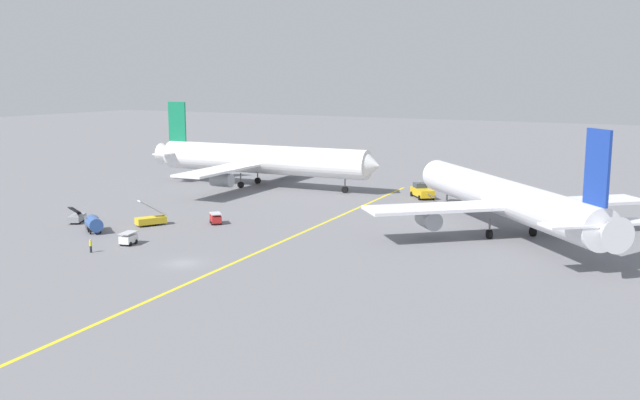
{
  "coord_description": "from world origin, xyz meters",
  "views": [
    {
      "loc": [
        56.66,
        -66.29,
        22.64
      ],
      "look_at": [
        3.54,
        27.92,
        4.0
      ],
      "focal_mm": 40.39,
      "sensor_mm": 36.0,
      "label": 1
    }
  ],
  "objects_px": {
    "airliner_at_gate_left": "(261,160)",
    "ground_crew_wing_walker_right": "(91,246)",
    "pushback_tug": "(422,191)",
    "gse_baggage_cart_near_cluster": "(216,218)",
    "gse_fuel_bowser_stubby": "(93,223)",
    "gse_stair_truck_yellow": "(151,219)",
    "gse_baggage_cart_trailing": "(128,238)",
    "gse_belt_loader_portside": "(77,217)",
    "airliner_being_pushed": "(503,198)"
  },
  "relations": [
    {
      "from": "gse_baggage_cart_near_cluster",
      "to": "ground_crew_wing_walker_right",
      "type": "bearing_deg",
      "value": -97.15
    },
    {
      "from": "airliner_at_gate_left",
      "to": "airliner_being_pushed",
      "type": "relative_size",
      "value": 1.2
    },
    {
      "from": "gse_fuel_bowser_stubby",
      "to": "gse_baggage_cart_trailing",
      "type": "bearing_deg",
      "value": -18.44
    },
    {
      "from": "gse_baggage_cart_trailing",
      "to": "gse_stair_truck_yellow",
      "type": "bearing_deg",
      "value": 118.95
    },
    {
      "from": "pushback_tug",
      "to": "gse_stair_truck_yellow",
      "type": "bearing_deg",
      "value": -121.17
    },
    {
      "from": "pushback_tug",
      "to": "gse_fuel_bowser_stubby",
      "type": "xyz_separation_m",
      "value": [
        -30.91,
        -52.28,
        0.06
      ]
    },
    {
      "from": "gse_belt_loader_portside",
      "to": "gse_baggage_cart_trailing",
      "type": "bearing_deg",
      "value": -21.83
    },
    {
      "from": "pushback_tug",
      "to": "gse_baggage_cart_near_cluster",
      "type": "bearing_deg",
      "value": -116.07
    },
    {
      "from": "airliner_at_gate_left",
      "to": "gse_baggage_cart_near_cluster",
      "type": "relative_size",
      "value": 16.97
    },
    {
      "from": "gse_baggage_cart_trailing",
      "to": "ground_crew_wing_walker_right",
      "type": "bearing_deg",
      "value": -100.69
    },
    {
      "from": "airliner_being_pushed",
      "to": "pushback_tug",
      "type": "bearing_deg",
      "value": 132.65
    },
    {
      "from": "airliner_being_pushed",
      "to": "gse_belt_loader_portside",
      "type": "bearing_deg",
      "value": -157.43
    },
    {
      "from": "pushback_tug",
      "to": "airliner_at_gate_left",
      "type": "bearing_deg",
      "value": -174.32
    },
    {
      "from": "gse_belt_loader_portside",
      "to": "gse_baggage_cart_trailing",
      "type": "xyz_separation_m",
      "value": [
        17.89,
        -7.17,
        0.04
      ]
    },
    {
      "from": "airliner_being_pushed",
      "to": "gse_belt_loader_portside",
      "type": "xyz_separation_m",
      "value": [
        -60.21,
        -25.03,
        -4.44
      ]
    },
    {
      "from": "airliner_being_pushed",
      "to": "ground_crew_wing_walker_right",
      "type": "bearing_deg",
      "value": -138.87
    },
    {
      "from": "pushback_tug",
      "to": "gse_baggage_cart_near_cluster",
      "type": "height_order",
      "value": "pushback_tug"
    },
    {
      "from": "pushback_tug",
      "to": "gse_fuel_bowser_stubby",
      "type": "distance_m",
      "value": 60.73
    },
    {
      "from": "airliner_being_pushed",
      "to": "gse_baggage_cart_near_cluster",
      "type": "distance_m",
      "value": 43.52
    },
    {
      "from": "gse_belt_loader_portside",
      "to": "gse_baggage_cart_trailing",
      "type": "relative_size",
      "value": 1.61
    },
    {
      "from": "airliner_being_pushed",
      "to": "gse_fuel_bowser_stubby",
      "type": "relative_size",
      "value": 8.48
    },
    {
      "from": "airliner_being_pushed",
      "to": "gse_stair_truck_yellow",
      "type": "bearing_deg",
      "value": -156.63
    },
    {
      "from": "airliner_at_gate_left",
      "to": "gse_belt_loader_portside",
      "type": "relative_size",
      "value": 10.65
    },
    {
      "from": "airliner_being_pushed",
      "to": "ground_crew_wing_walker_right",
      "type": "relative_size",
      "value": 24.83
    },
    {
      "from": "ground_crew_wing_walker_right",
      "to": "pushback_tug",
      "type": "bearing_deg",
      "value": 70.48
    },
    {
      "from": "airliner_at_gate_left",
      "to": "ground_crew_wing_walker_right",
      "type": "bearing_deg",
      "value": -77.91
    },
    {
      "from": "gse_stair_truck_yellow",
      "to": "gse_fuel_bowser_stubby",
      "type": "distance_m",
      "value": 8.79
    },
    {
      "from": "airliner_being_pushed",
      "to": "gse_baggage_cart_trailing",
      "type": "distance_m",
      "value": 53.36
    },
    {
      "from": "gse_fuel_bowser_stubby",
      "to": "gse_baggage_cart_near_cluster",
      "type": "bearing_deg",
      "value": 48.61
    },
    {
      "from": "gse_baggage_cart_trailing",
      "to": "gse_fuel_bowser_stubby",
      "type": "bearing_deg",
      "value": 161.56
    },
    {
      "from": "airliner_at_gate_left",
      "to": "gse_baggage_cart_trailing",
      "type": "xyz_separation_m",
      "value": [
        13.5,
        -52.28,
        -4.79
      ]
    },
    {
      "from": "gse_stair_truck_yellow",
      "to": "gse_baggage_cart_trailing",
      "type": "distance_m",
      "value": 12.82
    },
    {
      "from": "airliner_being_pushed",
      "to": "pushback_tug",
      "type": "height_order",
      "value": "airliner_being_pushed"
    },
    {
      "from": "ground_crew_wing_walker_right",
      "to": "gse_baggage_cart_near_cluster",
      "type": "bearing_deg",
      "value": 82.85
    },
    {
      "from": "gse_baggage_cart_near_cluster",
      "to": "airliner_at_gate_left",
      "type": "bearing_deg",
      "value": 113.41
    },
    {
      "from": "gse_baggage_cart_trailing",
      "to": "gse_baggage_cart_near_cluster",
      "type": "bearing_deg",
      "value": 84.05
    },
    {
      "from": "airliner_at_gate_left",
      "to": "airliner_being_pushed",
      "type": "distance_m",
      "value": 59.32
    },
    {
      "from": "airliner_at_gate_left",
      "to": "gse_baggage_cart_trailing",
      "type": "height_order",
      "value": "airliner_at_gate_left"
    },
    {
      "from": "gse_stair_truck_yellow",
      "to": "gse_baggage_cart_near_cluster",
      "type": "distance_m",
      "value": 9.86
    },
    {
      "from": "gse_stair_truck_yellow",
      "to": "gse_baggage_cart_near_cluster",
      "type": "xyz_separation_m",
      "value": [
        7.98,
        5.79,
        -0.16
      ]
    },
    {
      "from": "gse_stair_truck_yellow",
      "to": "gse_belt_loader_portside",
      "type": "distance_m",
      "value": 12.37
    },
    {
      "from": "airliner_at_gate_left",
      "to": "gse_belt_loader_portside",
      "type": "bearing_deg",
      "value": -95.57
    },
    {
      "from": "airliner_being_pushed",
      "to": "gse_fuel_bowser_stubby",
      "type": "bearing_deg",
      "value": -151.28
    },
    {
      "from": "gse_baggage_cart_near_cluster",
      "to": "gse_fuel_bowser_stubby",
      "type": "bearing_deg",
      "value": -131.39
    },
    {
      "from": "gse_fuel_bowser_stubby",
      "to": "pushback_tug",
      "type": "bearing_deg",
      "value": 59.41
    },
    {
      "from": "gse_stair_truck_yellow",
      "to": "gse_belt_loader_portside",
      "type": "bearing_deg",
      "value": -160.88
    },
    {
      "from": "gse_stair_truck_yellow",
      "to": "ground_crew_wing_walker_right",
      "type": "xyz_separation_m",
      "value": [
        5.13,
        -16.92,
        -0.11
      ]
    },
    {
      "from": "gse_belt_loader_portside",
      "to": "gse_stair_truck_yellow",
      "type": "bearing_deg",
      "value": 19.12
    },
    {
      "from": "pushback_tug",
      "to": "gse_baggage_cart_near_cluster",
      "type": "relative_size",
      "value": 2.69
    },
    {
      "from": "pushback_tug",
      "to": "gse_baggage_cart_trailing",
      "type": "distance_m",
      "value": 59.4
    }
  ]
}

